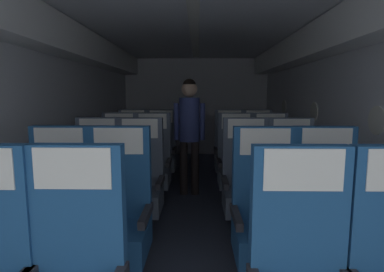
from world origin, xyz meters
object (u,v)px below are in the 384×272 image
(seat_e_left_aisle, at_px, (161,152))
(seat_e_right_aisle, at_px, (258,153))
(seat_c_left_window, at_px, (97,183))
(seat_c_right_window, at_px, (246,185))
(seat_b_left_window, at_px, (58,217))
(seat_d_right_window, at_px, (236,165))
(seat_d_left_aisle, at_px, (152,165))
(seat_c_left_aisle, at_px, (140,184))
(flight_attendant, at_px, (189,124))
(seat_b_left_aisle, at_px, (118,218))
(seat_c_right_aisle, at_px, (291,185))
(seat_b_right_window, at_px, (265,219))
(seat_e_right_window, at_px, (229,153))
(seat_d_right_aisle, at_px, (270,165))
(seat_b_right_aisle, at_px, (327,218))
(seat_e_left_window, at_px, (133,152))
(seat_d_left_window, at_px, (119,164))

(seat_e_left_aisle, xyz_separation_m, seat_e_right_aisle, (1.55, 0.01, 0.00))
(seat_c_left_window, distance_m, seat_c_right_window, 1.55)
(seat_b_left_window, relative_size, seat_c_left_window, 1.00)
(seat_d_right_window, bearing_deg, seat_d_left_aisle, -179.62)
(seat_d_right_window, xyz_separation_m, seat_e_right_aisle, (0.46, 0.88, 0.00))
(seat_c_left_window, relative_size, seat_e_left_aisle, 1.00)
(seat_e_left_aisle, bearing_deg, seat_c_left_aisle, -90.33)
(seat_d_right_window, relative_size, flight_attendant, 0.72)
(seat_c_left_window, xyz_separation_m, seat_e_left_aisle, (0.46, 1.75, 0.00))
(seat_b_left_aisle, xyz_separation_m, seat_e_left_aisle, (0.01, 2.64, 0.00))
(seat_b_left_window, height_order, seat_e_left_aisle, same)
(seat_b_left_window, xyz_separation_m, seat_c_right_aisle, (2.02, 0.88, 0.00))
(seat_b_right_window, distance_m, seat_e_right_window, 2.65)
(seat_c_left_window, height_order, seat_d_right_aisle, same)
(seat_c_left_aisle, xyz_separation_m, seat_d_right_aisle, (1.56, 0.90, 0.00))
(seat_b_right_aisle, xyz_separation_m, seat_c_left_window, (-2.02, 0.87, 0.00))
(seat_d_right_window, relative_size, seat_e_right_aisle, 1.00)
(seat_c_right_aisle, height_order, seat_e_right_aisle, same)
(seat_b_right_window, bearing_deg, seat_e_right_aisle, 80.17)
(seat_e_left_window, bearing_deg, seat_b_right_window, -59.70)
(seat_d_right_aisle, distance_m, seat_e_left_window, 2.19)
(seat_e_left_window, height_order, seat_e_right_window, same)
(seat_c_right_window, height_order, flight_attendant, flight_attendant)
(seat_d_left_window, relative_size, seat_e_right_window, 1.00)
(seat_c_right_aisle, relative_size, flight_attendant, 0.72)
(seat_c_left_aisle, bearing_deg, seat_d_left_window, 116.52)
(seat_d_left_window, bearing_deg, seat_c_left_aisle, -63.48)
(seat_b_right_aisle, xyz_separation_m, seat_e_right_aisle, (-0.01, 2.63, 0.00))
(seat_c_left_window, bearing_deg, seat_c_right_aisle, -0.23)
(seat_c_left_aisle, xyz_separation_m, seat_e_left_window, (-0.45, 1.78, 0.00))
(seat_b_right_aisle, xyz_separation_m, seat_d_right_aisle, (-0.01, 1.75, 0.00))
(seat_d_right_aisle, height_order, flight_attendant, flight_attendant)
(seat_c_left_window, xyz_separation_m, seat_d_left_aisle, (0.45, 0.87, 0.00))
(seat_e_left_aisle, bearing_deg, seat_b_left_aisle, -90.19)
(flight_attendant, bearing_deg, seat_e_left_window, -14.05)
(seat_e_left_aisle, bearing_deg, seat_e_right_aisle, 0.21)
(seat_d_left_aisle, bearing_deg, seat_e_right_window, 38.47)
(seat_b_left_aisle, bearing_deg, seat_d_left_window, 104.28)
(seat_d_right_window, bearing_deg, flight_attendant, 159.25)
(seat_c_right_aisle, distance_m, seat_e_left_aisle, 2.35)
(seat_c_right_window, height_order, seat_d_left_aisle, same)
(seat_d_right_window, bearing_deg, seat_c_left_aisle, -140.73)
(seat_d_right_aisle, height_order, seat_e_left_window, same)
(seat_c_left_window, bearing_deg, seat_b_left_aisle, -62.93)
(seat_b_right_window, bearing_deg, seat_c_left_aisle, 141.48)
(seat_d_right_window, bearing_deg, seat_c_right_window, -90.42)
(seat_c_right_aisle, xyz_separation_m, seat_d_left_window, (-2.01, 0.88, 0.00))
(seat_b_right_aisle, relative_size, seat_d_left_window, 1.00)
(seat_d_left_window, distance_m, flight_attendant, 1.09)
(seat_c_right_aisle, bearing_deg, seat_e_left_window, 138.79)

